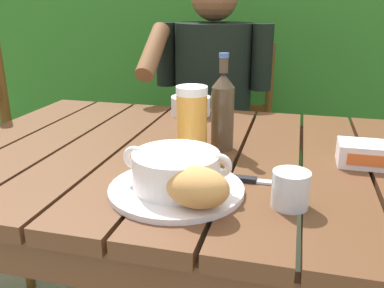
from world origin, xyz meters
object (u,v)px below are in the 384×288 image
Objects in this scene: bread_roll at (197,187)px; person_eating at (210,99)px; chair_near_diner at (219,144)px; water_glass_small at (291,189)px; beer_glass at (192,121)px; butter_tub at (363,154)px; beer_bottle at (223,110)px; soup_bowl at (176,169)px; table_knife at (255,181)px; serving_plate at (176,189)px; diner_bowl at (191,106)px.

person_eating is at bearing 100.61° from bread_roll.
bread_roll is (0.18, -1.20, 0.33)m from chair_near_diner.
person_eating reaches higher than chair_near_diner.
person_eating is 17.47× the size of water_glass_small.
butter_tub is at bearing 5.20° from beer_glass.
soup_bowl is at bearing -98.38° from beer_bottle.
bread_roll is 1.16× the size of butter_tub.
bread_roll is 0.86× the size of table_knife.
serving_plate is at bearing 178.08° from water_glass_small.
serving_plate is at bearing -83.73° from chair_near_diner.
beer_bottle is 0.25m from table_knife.
bread_roll reaches higher than diner_bowl.
beer_bottle is at bearing 174.97° from butter_tub.
person_eating is 9.16× the size of bread_roll.
serving_plate is at bearing -146.86° from butter_tub.
person_eating is 0.73m from beer_glass.
beer_bottle is (0.17, -0.65, 0.12)m from person_eating.
table_knife is (0.15, 0.09, -0.05)m from soup_bowl.
beer_bottle is at bearing -62.08° from diner_bowl.
beer_bottle reaches higher than beer_glass.
beer_bottle is (-0.02, 0.35, 0.06)m from bread_roll.
diner_bowl is at bearing 105.53° from bread_roll.
beer_bottle is at bearing 122.35° from water_glass_small.
serving_plate is 0.23m from water_glass_small.
water_glass_small is (0.35, -1.14, 0.32)m from chair_near_diner.
chair_near_diner reaches higher than butter_tub.
soup_bowl is 0.91× the size of beer_bottle.
beer_glass is 0.23m from table_knife.
soup_bowl is (0.13, -0.93, 0.07)m from person_eating.
serving_plate is 1.22× the size of soup_bowl.
water_glass_small is 0.12m from table_knife.
chair_near_diner is at bearing 120.12° from butter_tub.
chair_near_diner is 7.99× the size of butter_tub.
bread_roll is at bearing -135.19° from butter_tub.
serving_plate is 0.10m from bread_roll.
serving_plate is at bearing -150.21° from table_knife.
diner_bowl is at bearing -90.00° from chair_near_diner.
water_glass_small is 0.53× the size of diner_bowl.
beer_bottle is (0.17, -0.85, 0.39)m from chair_near_diner.
beer_glass is at bearing -75.08° from diner_bowl.
butter_tub is (0.34, -0.03, -0.08)m from beer_bottle.
person_eating is at bearing 97.76° from serving_plate.
serving_plate is 0.30m from beer_bottle.
bread_roll is 0.30m from beer_glass.
table_knife is at bearing 29.79° from serving_plate.
beer_bottle reaches higher than soup_bowl.
chair_near_diner is at bearing 98.76° from bread_roll.
butter_tub is at bearing -5.03° from beer_bottle.
table_knife is at bearing -71.82° from person_eating.
butter_tub is 0.87× the size of diner_bowl.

